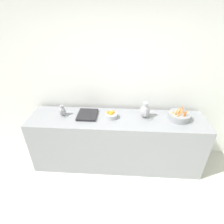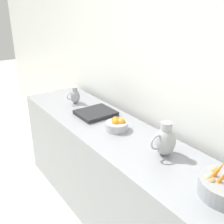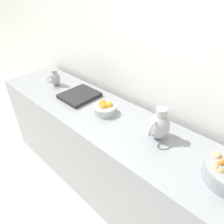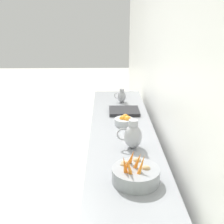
{
  "view_description": "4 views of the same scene",
  "coord_description": "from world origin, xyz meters",
  "px_view_note": "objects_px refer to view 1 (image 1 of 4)",
  "views": [
    {
      "loc": [
        0.78,
        -0.0,
        2.42
      ],
      "look_at": [
        -1.45,
        -0.15,
        1.09
      ],
      "focal_mm": 28.39,
      "sensor_mm": 36.0,
      "label": 1
    },
    {
      "loc": [
        -0.3,
        1.53,
        1.98
      ],
      "look_at": [
        -1.53,
        -0.2,
        1.08
      ],
      "focal_mm": 44.09,
      "sensor_mm": 36.0,
      "label": 2
    },
    {
      "loc": [
        -0.51,
        0.92,
        1.95
      ],
      "look_at": [
        -1.44,
        0.03,
        1.08
      ],
      "focal_mm": 33.13,
      "sensor_mm": 36.0,
      "label": 3
    },
    {
      "loc": [
        -1.37,
        2.61,
        2.05
      ],
      "look_at": [
        -1.43,
        -0.28,
        1.03
      ],
      "focal_mm": 47.05,
      "sensor_mm": 36.0,
      "label": 4
    }
  ],
  "objects_px": {
    "metal_pitcher_tall": "(145,111)",
    "metal_pitcher_short": "(63,111)",
    "vegetable_colander": "(179,116)",
    "orange_bowl": "(111,115)"
  },
  "relations": [
    {
      "from": "vegetable_colander",
      "to": "metal_pitcher_short",
      "type": "xyz_separation_m",
      "value": [
        0.0,
        -1.81,
        0.02
      ]
    },
    {
      "from": "vegetable_colander",
      "to": "orange_bowl",
      "type": "xyz_separation_m",
      "value": [
        0.01,
        -1.04,
        -0.01
      ]
    },
    {
      "from": "metal_pitcher_tall",
      "to": "metal_pitcher_short",
      "type": "bearing_deg",
      "value": -88.82
    },
    {
      "from": "orange_bowl",
      "to": "metal_pitcher_short",
      "type": "bearing_deg",
      "value": -90.89
    },
    {
      "from": "metal_pitcher_short",
      "to": "vegetable_colander",
      "type": "bearing_deg",
      "value": 90.03
    },
    {
      "from": "orange_bowl",
      "to": "metal_pitcher_tall",
      "type": "height_order",
      "value": "metal_pitcher_tall"
    },
    {
      "from": "vegetable_colander",
      "to": "orange_bowl",
      "type": "bearing_deg",
      "value": -89.28
    },
    {
      "from": "orange_bowl",
      "to": "metal_pitcher_short",
      "type": "height_order",
      "value": "metal_pitcher_short"
    },
    {
      "from": "vegetable_colander",
      "to": "metal_pitcher_tall",
      "type": "bearing_deg",
      "value": -92.8
    },
    {
      "from": "metal_pitcher_tall",
      "to": "metal_pitcher_short",
      "type": "height_order",
      "value": "metal_pitcher_tall"
    }
  ]
}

